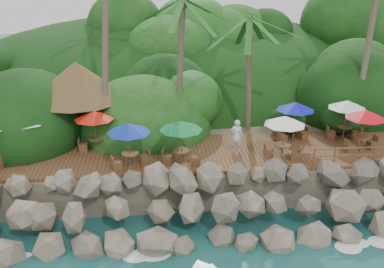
{
  "coord_description": "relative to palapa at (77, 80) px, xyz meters",
  "views": [
    {
      "loc": [
        -1.99,
        -15.52,
        11.99
      ],
      "look_at": [
        0.0,
        6.0,
        3.4
      ],
      "focal_mm": 39.46,
      "sensor_mm": 36.0,
      "label": 1
    }
  ],
  "objects": [
    {
      "name": "ground",
      "position": [
        6.51,
        -9.12,
        -5.79
      ],
      "size": [
        140.0,
        140.0,
        0.0
      ],
      "primitive_type": "plane",
      "color": "#19514F",
      "rests_on": "ground"
    },
    {
      "name": "land_base",
      "position": [
        6.51,
        6.88,
        -4.74
      ],
      "size": [
        32.0,
        25.2,
        2.1
      ],
      "primitive_type": "cube",
      "color": "gray",
      "rests_on": "ground"
    },
    {
      "name": "jungle_hill",
      "position": [
        6.51,
        14.38,
        -5.79
      ],
      "size": [
        44.8,
        28.0,
        15.4
      ],
      "primitive_type": "ellipsoid",
      "color": "#143811",
      "rests_on": "ground"
    },
    {
      "name": "seawall",
      "position": [
        6.51,
        -7.12,
        -4.64
      ],
      "size": [
        29.0,
        4.0,
        2.3
      ],
      "primitive_type": null,
      "color": "gray",
      "rests_on": "ground"
    },
    {
      "name": "terrace",
      "position": [
        6.51,
        -3.12,
        -3.59
      ],
      "size": [
        26.0,
        5.0,
        0.2
      ],
      "primitive_type": "cube",
      "color": "brown",
      "rests_on": "land_base"
    },
    {
      "name": "jungle_foliage",
      "position": [
        6.51,
        5.88,
        -5.79
      ],
      "size": [
        44.0,
        16.0,
        12.0
      ],
      "primitive_type": null,
      "color": "#143811",
      "rests_on": "ground"
    },
    {
      "name": "foam_line",
      "position": [
        6.51,
        -8.82,
        -5.76
      ],
      "size": [
        25.2,
        0.8,
        0.06
      ],
      "color": "white",
      "rests_on": "ground"
    },
    {
      "name": "palapa",
      "position": [
        0.0,
        0.0,
        0.0
      ],
      "size": [
        5.7,
        5.7,
        4.6
      ],
      "color": "brown",
      "rests_on": "ground"
    },
    {
      "name": "dining_clusters",
      "position": [
        6.59,
        -3.39,
        -1.49
      ],
      "size": [
        22.6,
        4.99,
        2.42
      ],
      "color": "brown",
      "rests_on": "terrace"
    },
    {
      "name": "railing",
      "position": [
        15.94,
        -5.47,
        -2.89
      ],
      "size": [
        7.2,
        0.1,
        1.0
      ],
      "color": "brown",
      "rests_on": "terrace"
    },
    {
      "name": "waiter",
      "position": [
        8.98,
        -3.23,
        -2.55
      ],
      "size": [
        0.77,
        0.58,
        1.89
      ],
      "primitive_type": "imported",
      "rotation": [
        0.0,
        0.0,
        2.94
      ],
      "color": "silver",
      "rests_on": "terrace"
    }
  ]
}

